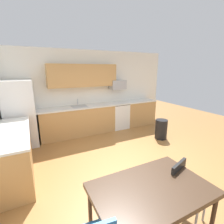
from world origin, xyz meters
name	(u,v)px	position (x,y,z in m)	size (l,w,h in m)	color
ground_plane	(132,164)	(0.00, 0.00, 0.00)	(12.00, 12.00, 0.00)	#9E6B38
wall_back	(90,91)	(0.00, 2.65, 1.35)	(5.80, 0.10, 2.70)	white
cabinet_run_back	(79,121)	(-0.56, 2.30, 0.45)	(2.38, 0.60, 0.90)	tan
cabinet_run_back_right	(138,113)	(1.81, 2.30, 0.45)	(1.17, 0.60, 0.90)	tan
cabinet_run_left	(15,154)	(-2.30, 0.80, 0.45)	(0.60, 2.00, 0.90)	tan
countertop_back	(94,106)	(0.00, 2.30, 0.92)	(4.80, 0.64, 0.04)	silver
countertop_left	(11,132)	(-2.30, 0.80, 0.92)	(0.64, 2.00, 0.04)	silver
upper_cabinets_back	(83,75)	(-0.30, 2.43, 1.90)	(2.20, 0.34, 0.70)	tan
refrigerator	(20,114)	(-2.18, 2.22, 0.91)	(0.76, 0.70, 1.82)	white
oven_range	(119,115)	(0.93, 2.30, 0.46)	(0.60, 0.60, 0.91)	white
microwave	(118,85)	(0.93, 2.40, 1.56)	(0.54, 0.36, 0.32)	#9EA0A5
sink_basin	(79,108)	(-0.51, 2.30, 0.88)	(0.48, 0.40, 0.14)	#A5A8AD
sink_faucet	(78,102)	(-0.51, 2.48, 1.04)	(0.02, 0.02, 0.24)	#B2B5BA
dining_table	(151,192)	(-0.74, -1.49, 0.69)	(1.40, 0.90, 0.75)	#422D1E
chair_near_table	(185,188)	(-0.13, -1.48, 0.50)	(0.50, 0.50, 0.85)	black
trash_bin	(161,129)	(1.62, 0.83, 0.30)	(0.36, 0.36, 0.60)	black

